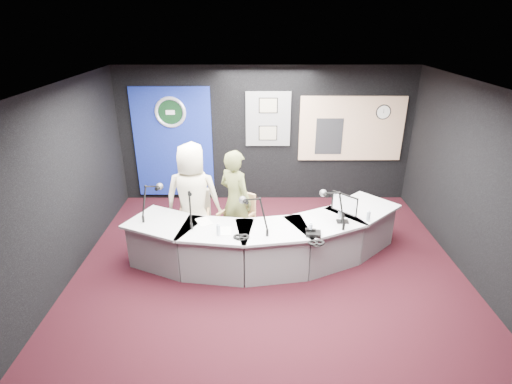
{
  "coord_description": "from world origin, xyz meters",
  "views": [
    {
      "loc": [
        -0.22,
        -4.97,
        3.63
      ],
      "look_at": [
        -0.2,
        0.8,
        1.1
      ],
      "focal_mm": 28.0,
      "sensor_mm": 36.0,
      "label": 1
    }
  ],
  "objects_px": {
    "broadcast_desk": "(265,240)",
    "person_woman": "(236,201)",
    "armchair_left": "(195,224)",
    "armchair_right": "(236,225)",
    "person_man": "(193,198)"
  },
  "relations": [
    {
      "from": "broadcast_desk",
      "to": "person_woman",
      "type": "relative_size",
      "value": 2.59
    },
    {
      "from": "armchair_left",
      "to": "armchair_right",
      "type": "relative_size",
      "value": 1.04
    },
    {
      "from": "armchair_left",
      "to": "armchair_right",
      "type": "xyz_separation_m",
      "value": [
        0.7,
        0.0,
        -0.02
      ]
    },
    {
      "from": "broadcast_desk",
      "to": "person_woman",
      "type": "distance_m",
      "value": 0.8
    },
    {
      "from": "person_man",
      "to": "person_woman",
      "type": "bearing_deg",
      "value": -177.85
    },
    {
      "from": "broadcast_desk",
      "to": "person_woman",
      "type": "bearing_deg",
      "value": 139.7
    },
    {
      "from": "armchair_left",
      "to": "person_man",
      "type": "height_order",
      "value": "person_man"
    },
    {
      "from": "broadcast_desk",
      "to": "person_man",
      "type": "bearing_deg",
      "value": 160.86
    },
    {
      "from": "person_man",
      "to": "person_woman",
      "type": "height_order",
      "value": "person_man"
    },
    {
      "from": "armchair_right",
      "to": "person_woman",
      "type": "height_order",
      "value": "person_woman"
    },
    {
      "from": "armchair_right",
      "to": "person_man",
      "type": "height_order",
      "value": "person_man"
    },
    {
      "from": "person_man",
      "to": "person_woman",
      "type": "distance_m",
      "value": 0.7
    },
    {
      "from": "armchair_right",
      "to": "person_man",
      "type": "xyz_separation_m",
      "value": [
        -0.7,
        -0.0,
        0.5
      ]
    },
    {
      "from": "armchair_left",
      "to": "person_man",
      "type": "bearing_deg",
      "value": 0.0
    },
    {
      "from": "broadcast_desk",
      "to": "armchair_left",
      "type": "relative_size",
      "value": 5.1
    }
  ]
}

